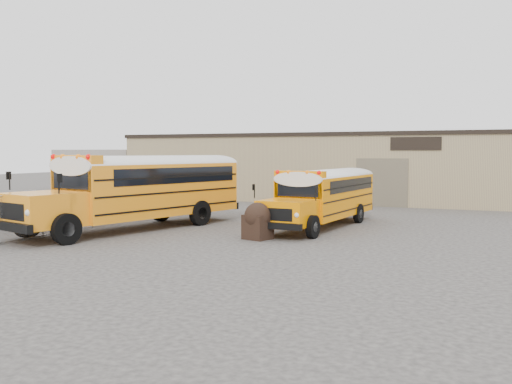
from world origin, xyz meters
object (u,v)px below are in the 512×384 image
at_px(school_bus_right, 361,187).
at_px(car_silver, 18,213).
at_px(car_white, 70,203).
at_px(school_bus_left, 240,180).
at_px(tarp_bundle, 258,220).
at_px(car_dark, 91,196).

distance_m(school_bus_right, car_silver, 17.24).
distance_m(car_silver, car_white, 4.92).
height_order(school_bus_left, tarp_bundle, school_bus_left).
height_order(school_bus_right, tarp_bundle, school_bus_right).
height_order(school_bus_right, car_white, school_bus_right).
height_order(school_bus_left, car_silver, school_bus_left).
distance_m(car_silver, car_dark, 7.60).
bearing_deg(school_bus_right, tarp_bundle, -99.44).
height_order(tarp_bundle, car_silver, tarp_bundle).
height_order(school_bus_right, car_dark, school_bus_right).
xyz_separation_m(school_bus_right, tarp_bundle, (-1.71, -10.26, -0.79)).
xyz_separation_m(school_bus_right, car_silver, (-12.90, -11.40, -0.86)).
relative_size(car_silver, car_dark, 0.77).
distance_m(school_bus_left, car_white, 9.17).
height_order(school_bus_left, car_white, school_bus_left).
relative_size(school_bus_right, car_white, 1.92).
bearing_deg(school_bus_right, car_silver, -138.51).
bearing_deg(car_white, car_dark, -8.34).
xyz_separation_m(school_bus_left, tarp_bundle, (4.21, -7.50, -1.18)).
xyz_separation_m(car_white, car_dark, (-0.71, 2.58, 0.14)).
height_order(tarp_bundle, car_dark, car_dark).
relative_size(car_silver, car_white, 0.82).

